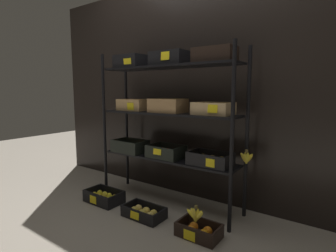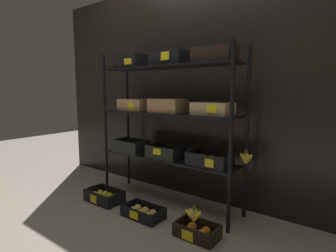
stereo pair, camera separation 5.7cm
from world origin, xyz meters
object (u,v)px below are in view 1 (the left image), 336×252
Objects in this scene: crate_ground_lemon at (104,197)px; crate_ground_orange at (199,231)px; crate_ground_apple_gold at (144,213)px; display_rack at (169,113)px; banana_bunch_loose at (196,215)px.

crate_ground_lemon is 1.15× the size of crate_ground_orange.
crate_ground_apple_gold is 1.13× the size of crate_ground_orange.
crate_ground_lemon reaches higher than crate_ground_orange.
banana_bunch_loose is (0.52, -0.37, -0.74)m from display_rack.
display_rack reaches higher than crate_ground_orange.
banana_bunch_loose is (-0.03, -0.00, 0.12)m from crate_ground_orange.
crate_ground_orange is at bearing 0.69° from crate_ground_apple_gold.
crate_ground_lemon is at bearing 178.20° from crate_ground_apple_gold.
crate_ground_apple_gold is (0.55, -0.02, -0.01)m from crate_ground_lemon.
crate_ground_apple_gold is 0.54m from banana_bunch_loose.
crate_ground_orange is (0.55, 0.01, 0.00)m from crate_ground_apple_gold.
display_rack is 0.98m from banana_bunch_loose.
display_rack reaches higher than crate_ground_lemon.
display_rack is at bearing 146.09° from crate_ground_orange.
banana_bunch_loose reaches higher than crate_ground_orange.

